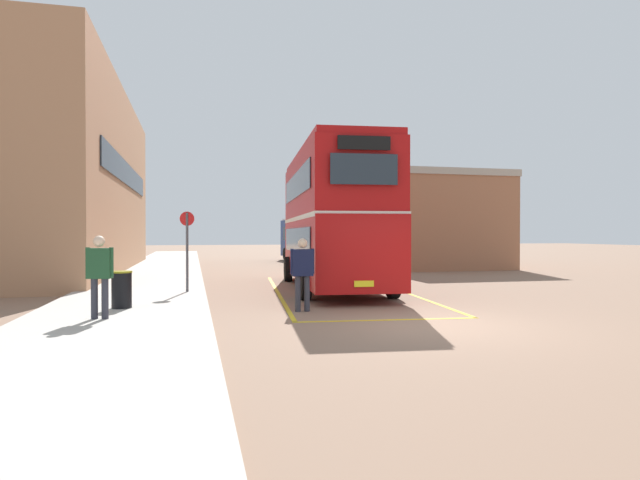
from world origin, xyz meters
TOP-DOWN VIEW (x-y plane):
  - ground_plane at (0.00, 14.40)m, footprint 135.60×135.60m
  - sidewalk_left at (-6.50, 16.80)m, footprint 4.00×57.60m
  - brick_building_left at (-11.35, 18.04)m, footprint 6.57×21.36m
  - depot_building_right at (8.67, 21.62)m, footprint 6.48×14.57m
  - double_decker_bus at (-0.11, 7.68)m, footprint 3.54×10.05m
  - single_deck_bus at (3.12, 24.95)m, footprint 3.35×8.42m
  - pedestrian_boarding at (-2.24, 2.53)m, footprint 0.60×0.25m
  - pedestrian_waiting_near at (-6.79, 1.53)m, footprint 0.57×0.33m
  - litter_bin at (-6.55, 3.17)m, footprint 0.49×0.49m
  - bus_stop_sign at (-5.05, 6.52)m, footprint 0.44×0.08m
  - bay_marking_yellow at (-0.20, 5.80)m, footprint 5.34×12.24m

SIDE VIEW (x-z plane):
  - ground_plane at x=0.00m, z-range 0.00..0.00m
  - bay_marking_yellow at x=-0.20m, z-range 0.00..0.01m
  - sidewalk_left at x=-6.50m, z-range 0.00..0.14m
  - litter_bin at x=-6.55m, z-range 0.14..1.03m
  - pedestrian_boarding at x=-2.24m, z-range 0.16..1.97m
  - pedestrian_waiting_near at x=-6.79m, z-range 0.28..2.03m
  - bus_stop_sign at x=-5.05m, z-range 0.40..2.87m
  - single_deck_bus at x=3.12m, z-range 0.13..3.15m
  - double_decker_bus at x=-0.11m, z-range 0.14..4.89m
  - depot_building_right at x=8.67m, z-range 0.00..5.31m
  - brick_building_left at x=-11.35m, z-range 0.00..8.91m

